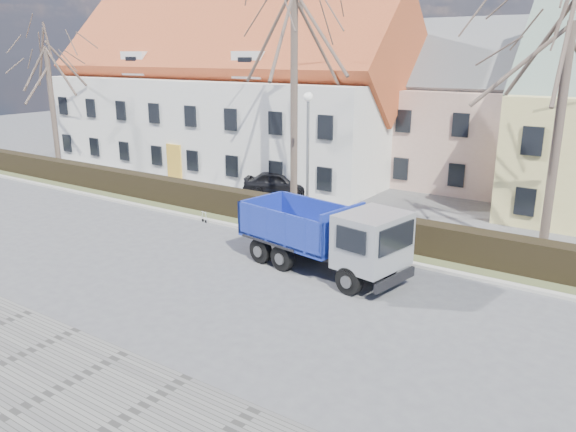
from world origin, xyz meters
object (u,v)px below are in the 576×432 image
Objects in this scene: streetlight at (308,159)px; parked_car_a at (278,183)px; dump_truck at (317,234)px; cart_frame at (202,216)px.

streetlight is 6.53m from parked_car_a.
dump_truck reaches higher than cart_frame.
dump_truck is 1.73× the size of parked_car_a.
streetlight reaches higher than parked_car_a.
streetlight is 9.72× the size of cart_frame.
dump_truck is 10.69× the size of cart_frame.
dump_truck is 8.19m from cart_frame.
dump_truck reaches higher than parked_car_a.
cart_frame is at bearing 158.17° from parked_car_a.
cart_frame is 6.61m from parked_car_a.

